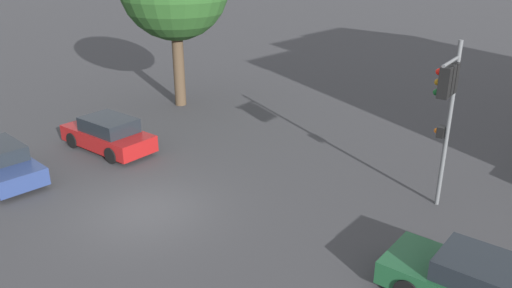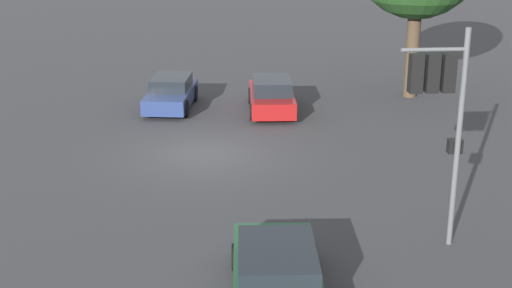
# 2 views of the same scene
# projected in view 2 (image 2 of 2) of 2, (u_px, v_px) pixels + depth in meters

# --- Properties ---
(ground_plane) EXTENTS (300.00, 300.00, 0.00)m
(ground_plane) POSITION_uv_depth(u_px,v_px,m) (207.00, 153.00, 24.58)
(ground_plane) COLOR #333335
(traffic_signal) EXTENTS (0.69, 1.71, 5.43)m
(traffic_signal) POSITION_uv_depth(u_px,v_px,m) (439.00, 93.00, 16.68)
(traffic_signal) COLOR #515456
(traffic_signal) RESTS_ON ground_plane
(crossing_car_0) EXTENTS (4.52, 2.10, 1.30)m
(crossing_car_0) POSITION_uv_depth(u_px,v_px,m) (277.00, 274.00, 15.10)
(crossing_car_0) COLOR #194728
(crossing_car_0) RESTS_ON ground_plane
(crossing_car_1) EXTENTS (4.17, 1.96, 1.33)m
(crossing_car_1) POSITION_uv_depth(u_px,v_px,m) (171.00, 93.00, 30.03)
(crossing_car_1) COLOR navy
(crossing_car_1) RESTS_ON ground_plane
(crossing_car_2) EXTENTS (4.38, 2.04, 1.42)m
(crossing_car_2) POSITION_uv_depth(u_px,v_px,m) (272.00, 96.00, 29.49)
(crossing_car_2) COLOR maroon
(crossing_car_2) RESTS_ON ground_plane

